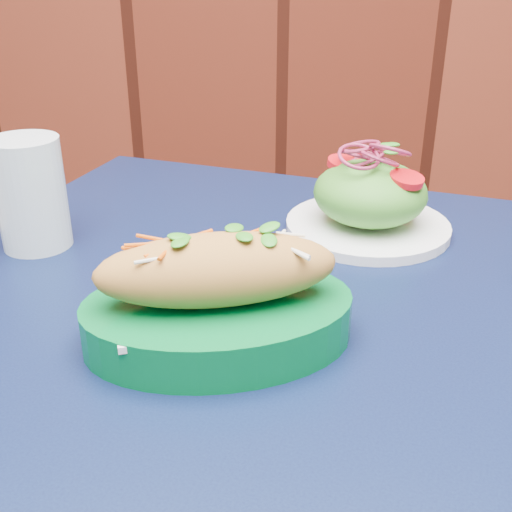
{
  "coord_description": "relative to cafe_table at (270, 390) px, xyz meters",
  "views": [
    {
      "loc": [
        0.43,
        1.26,
        1.07
      ],
      "look_at": [
        0.39,
        1.79,
        0.81
      ],
      "focal_mm": 45.0,
      "sensor_mm": 36.0,
      "label": 1
    }
  ],
  "objects": [
    {
      "name": "cafe_table",
      "position": [
        0.0,
        0.0,
        0.0
      ],
      "size": [
        0.99,
        0.99,
        0.75
      ],
      "rotation": [
        0.0,
        0.0,
        -0.28
      ],
      "color": "black",
      "rests_on": "ground"
    },
    {
      "name": "banh_mi_basket",
      "position": [
        -0.04,
        -0.04,
        0.13
      ],
      "size": [
        0.26,
        0.2,
        0.11
      ],
      "rotation": [
        0.0,
        0.0,
        0.22
      ],
      "color": "#016129",
      "rests_on": "cafe_table"
    },
    {
      "name": "salad_plate",
      "position": [
        0.11,
        0.21,
        0.13
      ],
      "size": [
        0.2,
        0.2,
        0.11
      ],
      "rotation": [
        0.0,
        0.0,
        0.07
      ],
      "color": "white",
      "rests_on": "cafe_table"
    },
    {
      "name": "water_glass",
      "position": [
        -0.28,
        0.14,
        0.15
      ],
      "size": [
        0.08,
        0.08,
        0.13
      ],
      "primitive_type": "cylinder",
      "color": "silver",
      "rests_on": "cafe_table"
    }
  ]
}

